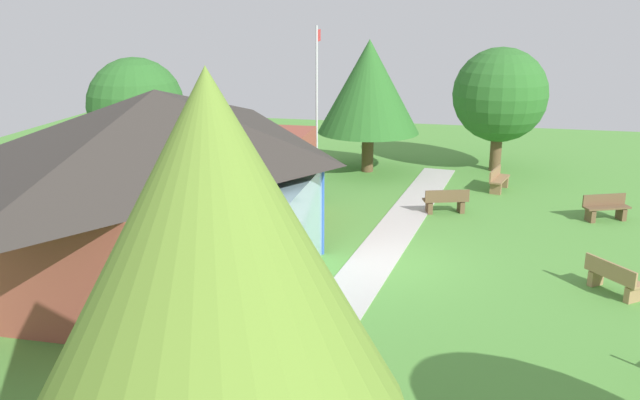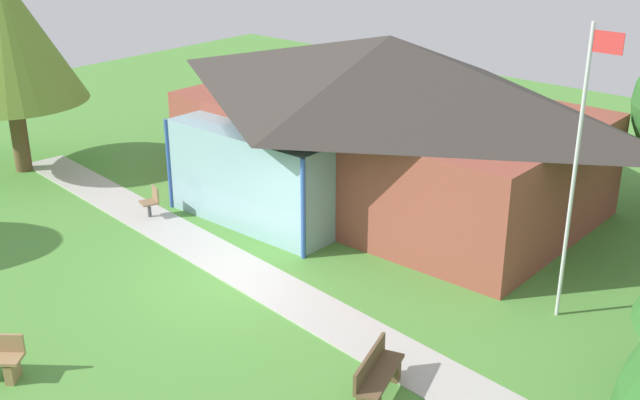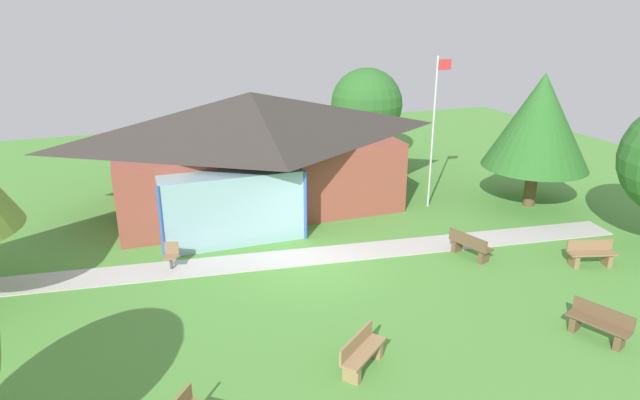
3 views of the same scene
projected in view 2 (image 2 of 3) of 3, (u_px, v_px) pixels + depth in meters
The scene contains 7 objects.
ground_plane at pixel (242, 283), 17.95m from camera, with size 44.00×44.00×0.00m, color #54933D.
pavilion at pixel (382, 118), 21.76m from camera, with size 11.89×8.17×4.62m.
footpath at pixel (254, 276), 18.20m from camera, with size 22.03×1.30×0.03m, color #BCB7B2.
flagpole at pixel (577, 165), 15.37m from camera, with size 0.64×0.08×6.08m.
bench_mid_right at pixel (377, 376), 13.89m from camera, with size 0.87×1.56×0.84m.
patio_chair_west at pixel (151, 203), 21.27m from camera, with size 0.56×0.56×0.86m.
tree_west_hedge at pixel (5, 35), 23.31m from camera, with size 4.46×4.46×6.25m.
Camera 2 is at (11.72, -10.94, 8.47)m, focal length 44.67 mm.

